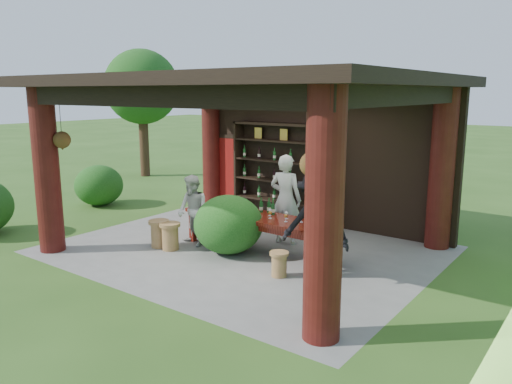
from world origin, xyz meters
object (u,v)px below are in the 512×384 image
Objects in this scene: guest_man at (316,226)px; stool_far_left at (159,233)px; stool_near_left at (170,236)px; tasting_table at (259,221)px; guest_woman at (193,211)px; wine_shelf at (282,172)px; stool_near_right at (279,263)px; napkin_basket at (217,205)px; host at (286,199)px.

stool_far_left is at bearing 179.93° from guest_man.
guest_man is (3.22, 0.37, 0.65)m from stool_near_left.
tasting_table is at bearing 33.56° from stool_near_left.
wine_shelf is at bearing 97.54° from guest_woman.
stool_near_right is 2.59m from guest_woman.
stool_far_left reaches higher than stool_near_right.
stool_near_right is at bearing 1.48° from stool_far_left.
wine_shelf reaches higher than guest_man.
napkin_basket reaches higher than stool_near_left.
wine_shelf reaches higher than tasting_table.
tasting_table is at bearing 1.82° from napkin_basket.
napkin_basket is (-0.10, -2.40, -0.41)m from wine_shelf.
stool_far_left is at bearing -117.92° from guest_woman.
tasting_table is 1.76× the size of host.
tasting_table is at bearing -66.79° from wine_shelf.
napkin_basket reaches higher than stool_far_left.
stool_far_left is at bearing -178.40° from stool_near_left.
stool_near_left is at bearing -179.63° from guest_man.
stool_near_left is 0.32m from stool_far_left.
stool_far_left is (-1.85, -1.03, -0.33)m from tasting_table.
stool_near_left is at bearing -146.44° from tasting_table.
wine_shelf is 4.94× the size of stool_near_left.
stool_far_left is at bearing -151.00° from tasting_table.
stool_far_left is 2.21× the size of napkin_basket.
host is (1.13, -1.57, -0.27)m from wine_shelf.
stool_near_left is 0.38× the size of guest_woman.
guest_man reaches higher than stool_near_right.
napkin_basket is (0.26, 0.47, 0.07)m from guest_woman.
guest_woman is at bearing -119.17° from napkin_basket.
guest_woman is at bearing 169.87° from stool_near_right.
tasting_table reaches higher than stool_near_left.
host is 1.49m from napkin_basket.
host is 1.98m from guest_woman.
wine_shelf is 6.23× the size of stool_near_right.
guest_man is at bearing 28.53° from stool_near_right.
guest_man is at bearing -21.06° from tasting_table.
tasting_table is at bearing 34.81° from guest_woman.
guest_woman is 0.79× the size of guest_man.
wine_shelf is at bearing 125.70° from guest_man.
napkin_basket is at bearing 53.16° from stool_far_left.
tasting_table is 2.14m from stool_far_left.
guest_woman is at bearing -159.87° from tasting_table.
stool_near_left is 2.67m from stool_near_right.
wine_shelf is at bearing 87.67° from napkin_basket.
wine_shelf is 2.43m from napkin_basket.
stool_far_left is 0.38× the size of guest_woman.
guest_man is at bearing -12.38° from napkin_basket.
host is at bearing 81.49° from tasting_table.
stool_far_left is at bearing -126.84° from napkin_basket.
stool_near_left reaches higher than stool_near_right.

